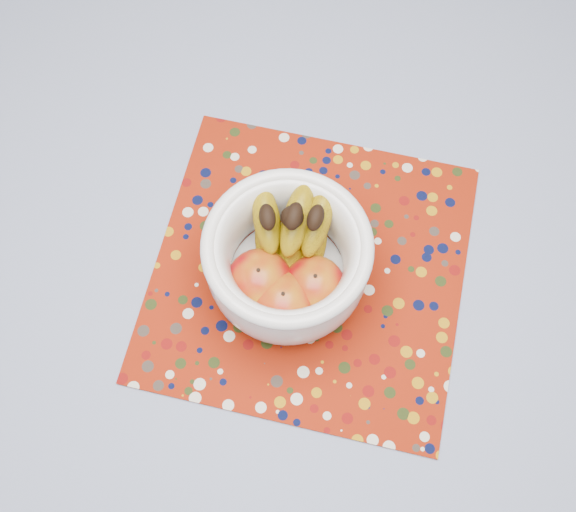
# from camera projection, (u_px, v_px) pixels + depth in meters

# --- Properties ---
(table) EXTENTS (1.20, 1.20, 0.75)m
(table) POSITION_uv_depth(u_px,v_px,m) (290.00, 259.00, 1.05)
(table) COLOR brown
(table) RESTS_ON ground
(tablecloth) EXTENTS (1.32, 1.32, 0.01)m
(tablecloth) POSITION_uv_depth(u_px,v_px,m) (290.00, 238.00, 0.98)
(tablecloth) COLOR #6478A7
(tablecloth) RESTS_ON table
(placemat) EXTENTS (0.45, 0.45, 0.00)m
(placemat) POSITION_uv_depth(u_px,v_px,m) (309.00, 271.00, 0.95)
(placemat) COLOR maroon
(placemat) RESTS_ON tablecloth
(fruit_bowl) EXTENTS (0.22, 0.22, 0.17)m
(fruit_bowl) POSITION_uv_depth(u_px,v_px,m) (288.00, 258.00, 0.88)
(fruit_bowl) COLOR white
(fruit_bowl) RESTS_ON placemat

